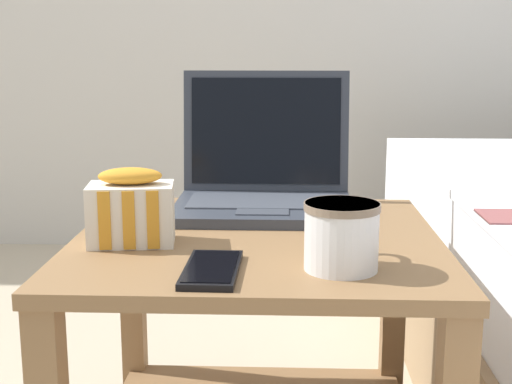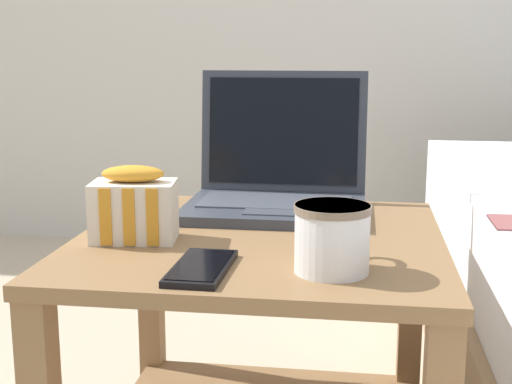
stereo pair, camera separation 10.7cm
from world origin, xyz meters
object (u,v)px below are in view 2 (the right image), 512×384
object	(u,v)px
snack_bag	(134,207)
mug_front_left	(333,234)
cell_phone	(201,268)
laptop	(278,182)

from	to	relation	value
snack_bag	mug_front_left	bearing A→B (deg)	-20.13
mug_front_left	snack_bag	size ratio (longest dim) A/B	1.03
mug_front_left	cell_phone	world-z (taller)	mug_front_left
mug_front_left	cell_phone	distance (m)	0.18
snack_bag	cell_phone	distance (m)	0.20
laptop	mug_front_left	world-z (taller)	laptop
laptop	cell_phone	xyz separation A→B (m)	(-0.06, -0.39, -0.05)
mug_front_left	snack_bag	xyz separation A→B (m)	(-0.31, 0.11, 0.00)
snack_bag	laptop	bearing A→B (deg)	51.95
laptop	cell_phone	bearing A→B (deg)	-98.60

